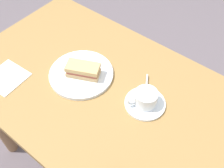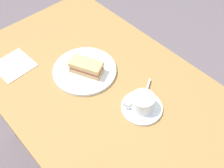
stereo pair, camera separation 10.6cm
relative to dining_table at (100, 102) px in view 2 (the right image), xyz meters
The scene contains 8 objects.
ground_plane 0.63m from the dining_table, ahead, with size 6.00×6.00×0.00m, color #63585D.
dining_table is the anchor object (origin of this frame).
sandwich_plate 0.17m from the dining_table, ahead, with size 0.27×0.27×0.01m, color white.
sandwich_front 0.19m from the dining_table, ahead, with size 0.15×0.12×0.05m.
coffee_saucer 0.25m from the dining_table, 168.02° to the right, with size 0.16×0.16×0.01m, color white.
coffee_cup 0.27m from the dining_table, 168.31° to the right, with size 0.09×0.10×0.06m.
spoon 0.24m from the dining_table, 145.75° to the right, with size 0.06×0.09×0.01m.
napkin 0.41m from the dining_table, 32.23° to the left, with size 0.15×0.15×0.00m, color white.
Camera 2 is at (-0.55, 0.43, 1.62)m, focal length 42.59 mm.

